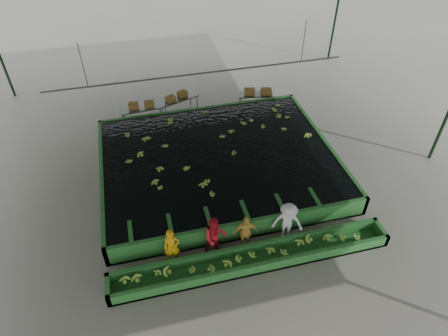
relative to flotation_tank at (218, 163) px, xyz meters
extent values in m
plane|color=gray|center=(0.00, -1.50, -0.45)|extent=(80.00, 80.00, 0.00)
cube|color=gray|center=(0.00, -1.50, 4.55)|extent=(20.00, 22.00, 0.04)
cube|color=black|center=(0.00, 0.00, 0.40)|extent=(9.70, 7.70, 0.00)
cylinder|color=#59605B|center=(0.00, 3.50, 2.55)|extent=(0.08, 0.08, 14.00)
cylinder|color=#59605B|center=(-5.00, 3.50, 3.55)|extent=(0.04, 0.04, 2.00)
cylinder|color=#59605B|center=(5.00, 3.50, 3.55)|extent=(0.04, 0.04, 2.00)
imported|color=#DF9D0D|center=(-2.68, -4.30, 0.31)|extent=(0.57, 0.39, 1.52)
imported|color=red|center=(-1.16, -4.30, 0.41)|extent=(0.88, 0.71, 1.71)
imported|color=gold|center=(-0.06, -4.30, 0.31)|extent=(0.91, 0.43, 1.52)
imported|color=silver|center=(1.52, -4.30, 0.41)|extent=(1.27, 0.99, 1.72)
camera|label=1|loc=(-3.06, -13.03, 11.26)|focal=32.00mm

